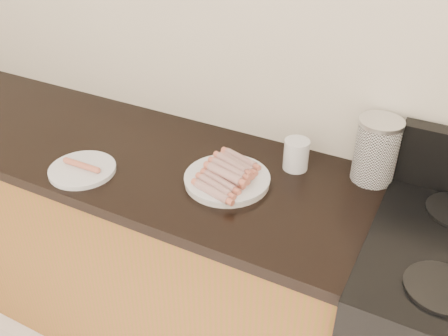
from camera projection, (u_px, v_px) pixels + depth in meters
The scene contains 10 objects.
wall_back at pixel (292, 36), 1.61m from camera, with size 4.00×0.04×2.60m, color silver.
cabinet_base at pixel (97, 232), 2.13m from camera, with size 2.20×0.59×0.86m, color brown.
counter_slab at pixel (80, 141), 1.88m from camera, with size 2.20×0.62×0.04m, color black.
burner_near_left at pixel (441, 288), 1.22m from camera, with size 0.18×0.18×0.01m, color black.
main_plate at pixel (227, 180), 1.61m from camera, with size 0.28×0.28×0.02m, color silver.
side_plate at pixel (82, 170), 1.67m from camera, with size 0.22×0.22×0.02m, color white.
hotdog_pile at pixel (227, 173), 1.60m from camera, with size 0.13×0.28×0.05m.
plain_sausages at pixel (82, 165), 1.66m from camera, with size 0.13×0.02×0.02m.
canister at pixel (376, 150), 1.58m from camera, with size 0.14×0.14×0.22m.
mug at pixel (296, 155), 1.66m from camera, with size 0.08×0.08×0.11m, color silver.
Camera 1 is at (0.54, 0.50, 1.83)m, focal length 40.00 mm.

